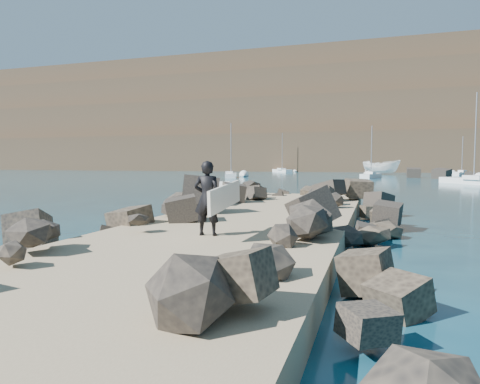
% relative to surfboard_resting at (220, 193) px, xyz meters
% --- Properties ---
extents(ground, '(800.00, 800.00, 0.00)m').
position_rel_surfboard_resting_xyz_m(ground, '(2.62, -4.45, -1.04)').
color(ground, '#0F384C').
rests_on(ground, ground).
extents(jetty, '(6.00, 26.00, 0.60)m').
position_rel_surfboard_resting_xyz_m(jetty, '(2.62, -6.45, -0.74)').
color(jetty, '#8C7759').
rests_on(jetty, ground).
extents(riprap_left, '(2.60, 22.00, 1.00)m').
position_rel_surfboard_resting_xyz_m(riprap_left, '(-0.28, -5.95, -0.54)').
color(riprap_left, black).
rests_on(riprap_left, ground).
extents(riprap_right, '(2.60, 22.00, 1.00)m').
position_rel_surfboard_resting_xyz_m(riprap_right, '(5.52, -5.95, -0.54)').
color(riprap_right, black).
rests_on(riprap_right, ground).
extents(headland, '(360.00, 140.00, 32.00)m').
position_rel_surfboard_resting_xyz_m(headland, '(12.62, 155.55, 14.96)').
color(headland, '#2D4919').
rests_on(headland, ground).
extents(surfboard_resting, '(1.36, 2.71, 0.09)m').
position_rel_surfboard_resting_xyz_m(surfboard_resting, '(0.00, 0.00, 0.00)').
color(surfboard_resting, white).
rests_on(surfboard_resting, riprap_left).
extents(boat_imported, '(7.65, 4.66, 2.77)m').
position_rel_surfboard_resting_xyz_m(boat_imported, '(7.29, 69.60, 0.34)').
color(boat_imported, white).
rests_on(boat_imported, ground).
extents(surfer_with_board, '(0.86, 2.23, 1.80)m').
position_rel_surfboard_resting_xyz_m(surfer_with_board, '(2.58, -7.70, 0.46)').
color(surfer_with_board, black).
rests_on(surfer_with_board, jetty).
extents(sailboat_d, '(3.96, 5.60, 7.06)m').
position_rel_surfboard_resting_xyz_m(sailboat_d, '(20.84, 66.87, -0.70)').
color(sailboat_d, white).
rests_on(sailboat_d, ground).
extents(sailboat_b, '(3.11, 6.66, 7.92)m').
position_rel_surfboard_resting_xyz_m(sailboat_b, '(5.65, 49.53, -0.70)').
color(sailboat_b, white).
rests_on(sailboat_b, ground).
extents(sailboat_e, '(6.05, 7.34, 9.38)m').
position_rel_surfboard_resting_xyz_m(sailboat_e, '(-14.95, 82.68, -0.70)').
color(sailboat_e, white).
rests_on(sailboat_e, ground).
extents(sailboat_c, '(6.07, 7.96, 9.89)m').
position_rel_surfboard_resting_xyz_m(sailboat_c, '(16.36, 33.92, -0.70)').
color(sailboat_c, white).
rests_on(sailboat_c, ground).
extents(sailboat_a, '(3.54, 7.17, 8.47)m').
position_rel_surfboard_resting_xyz_m(sailboat_a, '(-14.88, 44.89, -0.70)').
color(sailboat_a, white).
rests_on(sailboat_a, ground).
extents(headland_buildings, '(137.50, 30.50, 5.00)m').
position_rel_surfboard_resting_xyz_m(headland_buildings, '(19.43, 147.74, 32.92)').
color(headland_buildings, white).
rests_on(headland_buildings, headland).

